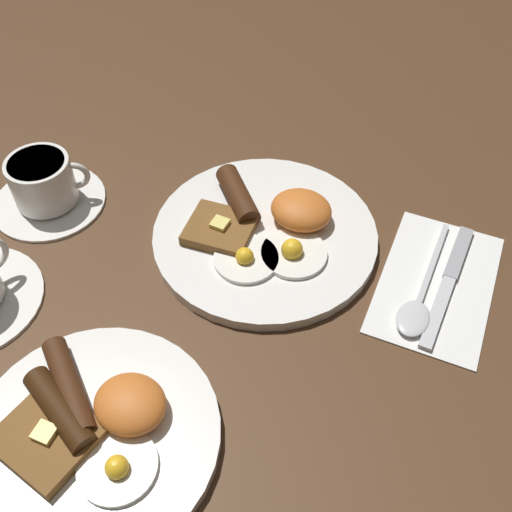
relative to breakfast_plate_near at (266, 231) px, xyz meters
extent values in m
plane|color=#4C301C|center=(0.00, 0.00, -0.01)|extent=(3.00, 3.00, 0.00)
cylinder|color=white|center=(0.00, 0.00, -0.01)|extent=(0.29, 0.29, 0.01)
cylinder|color=white|center=(-0.05, 0.02, 0.00)|extent=(0.08, 0.08, 0.01)
sphere|color=yellow|center=(-0.05, 0.03, 0.01)|extent=(0.03, 0.03, 0.03)
cylinder|color=white|center=(0.00, 0.06, 0.00)|extent=(0.08, 0.08, 0.01)
sphere|color=yellow|center=(0.01, 0.06, 0.01)|extent=(0.02, 0.02, 0.02)
ellipsoid|color=orange|center=(-0.03, -0.04, 0.02)|extent=(0.08, 0.07, 0.04)
cylinder|color=#412311|center=(0.05, -0.03, 0.02)|extent=(0.09, 0.09, 0.03)
cube|color=brown|center=(0.05, 0.03, 0.01)|extent=(0.09, 0.08, 0.01)
cube|color=#F4E072|center=(0.05, 0.03, 0.02)|extent=(0.02, 0.02, 0.01)
cylinder|color=white|center=(0.03, 0.32, -0.01)|extent=(0.25, 0.25, 0.01)
cylinder|color=white|center=(-0.01, 0.34, 0.00)|extent=(0.08, 0.08, 0.01)
sphere|color=yellow|center=(-0.01, 0.34, 0.01)|extent=(0.02, 0.02, 0.02)
ellipsoid|color=orange|center=(0.01, 0.28, 0.02)|extent=(0.07, 0.07, 0.03)
cylinder|color=#422311|center=(0.08, 0.29, 0.01)|extent=(0.11, 0.09, 0.03)
cylinder|color=#351D0B|center=(0.07, 0.32, 0.02)|extent=(0.10, 0.06, 0.03)
cube|color=brown|center=(0.07, 0.34, 0.01)|extent=(0.10, 0.09, 0.01)
cube|color=#F4E072|center=(0.07, 0.34, 0.02)|extent=(0.02, 0.02, 0.01)
cylinder|color=white|center=(0.29, 0.07, -0.01)|extent=(0.15, 0.15, 0.01)
cylinder|color=white|center=(0.29, 0.07, 0.03)|extent=(0.08, 0.08, 0.06)
cylinder|color=#9E7047|center=(0.29, 0.07, 0.06)|extent=(0.07, 0.07, 0.00)
torus|color=white|center=(0.26, 0.05, 0.03)|extent=(0.04, 0.03, 0.04)
cube|color=white|center=(-0.22, -0.02, -0.01)|extent=(0.14, 0.22, 0.01)
cube|color=silver|center=(-0.23, 0.02, -0.01)|extent=(0.02, 0.11, 0.00)
cube|color=#9E9EA3|center=(-0.23, -0.08, -0.01)|extent=(0.02, 0.09, 0.01)
ellipsoid|color=silver|center=(-0.21, 0.05, 0.00)|extent=(0.04, 0.05, 0.01)
cube|color=silver|center=(-0.21, -0.05, -0.01)|extent=(0.01, 0.14, 0.00)
camera|label=1|loc=(-0.22, 0.48, 0.55)|focal=42.00mm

